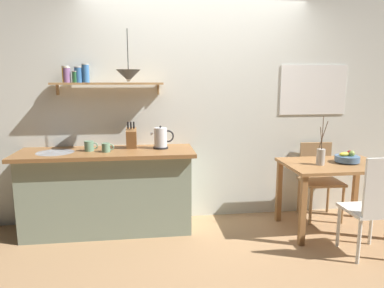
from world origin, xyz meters
name	(u,v)px	position (x,y,z in m)	size (l,w,h in m)	color
ground_plane	(205,237)	(0.00, 0.00, 0.00)	(14.00, 14.00, 0.00)	#A87F56
back_wall	(213,103)	(0.21, 0.65, 1.35)	(6.80, 0.11, 2.70)	silver
kitchen_counter	(108,190)	(-1.00, 0.32, 0.45)	(1.83, 0.63, 0.89)	gray
wall_shelf	(91,79)	(-1.14, 0.49, 1.63)	(1.18, 0.20, 0.33)	tan
dining_table	(333,174)	(1.40, 0.02, 0.63)	(1.05, 0.73, 0.75)	#9E6B3D
dining_chair_near	(374,204)	(1.44, -0.62, 0.52)	(0.40, 0.40, 0.97)	white
dining_chair_far	(319,176)	(1.44, 0.42, 0.50)	(0.45, 0.44, 0.88)	tan
fruit_bowl	(347,158)	(1.55, 0.03, 0.80)	(0.26, 0.26, 0.13)	#51759E
twig_vase	(321,156)	(1.22, -0.02, 0.84)	(0.09, 0.09, 0.51)	#B7B2A8
electric_kettle	(161,138)	(-0.42, 0.35, 1.00)	(0.25, 0.16, 0.25)	black
knife_block	(131,138)	(-0.74, 0.41, 1.00)	(0.11, 0.18, 0.29)	brown
coffee_mug_by_sink	(89,146)	(-1.17, 0.31, 0.94)	(0.14, 0.09, 0.11)	slate
coffee_mug_spare	(106,148)	(-0.99, 0.24, 0.94)	(0.12, 0.08, 0.09)	slate
pendant_lamp	(128,75)	(-0.74, 0.23, 1.67)	(0.25, 0.25, 0.51)	black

